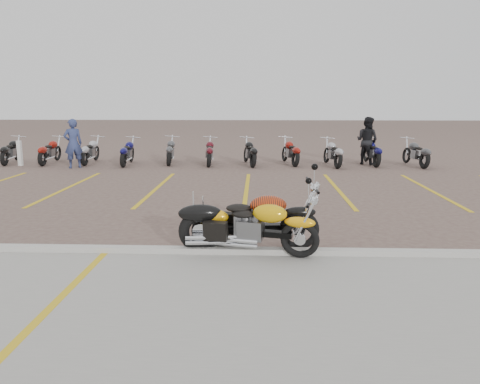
{
  "coord_description": "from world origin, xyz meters",
  "views": [
    {
      "loc": [
        0.34,
        -9.68,
        2.64
      ],
      "look_at": [
        -0.03,
        -0.24,
        0.75
      ],
      "focal_mm": 35.0,
      "sensor_mm": 36.0,
      "label": 1
    }
  ],
  "objects_px": {
    "flame_cruiser": "(246,224)",
    "person_b": "(367,141)",
    "yellow_cruiser": "(251,228)",
    "person_a": "(73,144)",
    "bollard": "(20,153)"
  },
  "relations": [
    {
      "from": "person_b",
      "to": "flame_cruiser",
      "type": "bearing_deg",
      "value": 109.75
    },
    {
      "from": "yellow_cruiser",
      "to": "person_a",
      "type": "height_order",
      "value": "person_a"
    },
    {
      "from": "person_a",
      "to": "person_b",
      "type": "relative_size",
      "value": 0.98
    },
    {
      "from": "person_a",
      "to": "person_b",
      "type": "xyz_separation_m",
      "value": [
        11.55,
        1.5,
        0.02
      ]
    },
    {
      "from": "person_b",
      "to": "bollard",
      "type": "bearing_deg",
      "value": 45.82
    },
    {
      "from": "yellow_cruiser",
      "to": "flame_cruiser",
      "type": "relative_size",
      "value": 0.9
    },
    {
      "from": "person_a",
      "to": "person_b",
      "type": "height_order",
      "value": "person_b"
    },
    {
      "from": "yellow_cruiser",
      "to": "person_a",
      "type": "xyz_separation_m",
      "value": [
        -7.01,
        10.01,
        0.49
      ]
    },
    {
      "from": "bollard",
      "to": "yellow_cruiser",
      "type": "bearing_deg",
      "value": -48.23
    },
    {
      "from": "flame_cruiser",
      "to": "person_b",
      "type": "xyz_separation_m",
      "value": [
        4.63,
        11.38,
        0.46
      ]
    },
    {
      "from": "flame_cruiser",
      "to": "person_b",
      "type": "relative_size",
      "value": 1.28
    },
    {
      "from": "yellow_cruiser",
      "to": "flame_cruiser",
      "type": "height_order",
      "value": "flame_cruiser"
    },
    {
      "from": "yellow_cruiser",
      "to": "person_b",
      "type": "relative_size",
      "value": 1.15
    },
    {
      "from": "flame_cruiser",
      "to": "person_a",
      "type": "xyz_separation_m",
      "value": [
        -6.92,
        9.88,
        0.44
      ]
    },
    {
      "from": "flame_cruiser",
      "to": "person_a",
      "type": "relative_size",
      "value": 1.3
    }
  ]
}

